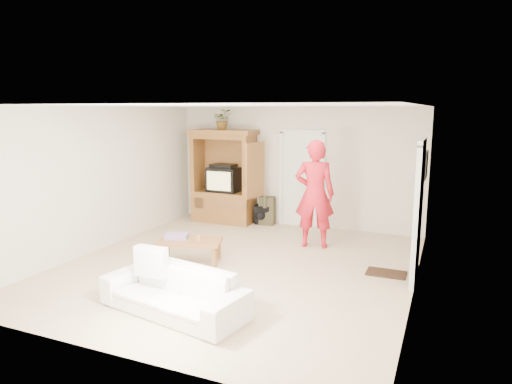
% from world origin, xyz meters
% --- Properties ---
extents(floor, '(6.00, 6.00, 0.00)m').
position_xyz_m(floor, '(0.00, 0.00, 0.00)').
color(floor, tan).
rests_on(floor, ground).
extents(ceiling, '(6.00, 6.00, 0.00)m').
position_xyz_m(ceiling, '(0.00, 0.00, 2.60)').
color(ceiling, white).
rests_on(ceiling, floor).
extents(wall_back, '(5.50, 0.00, 5.50)m').
position_xyz_m(wall_back, '(0.00, 3.00, 1.30)').
color(wall_back, silver).
rests_on(wall_back, floor).
extents(wall_front, '(5.50, 0.00, 5.50)m').
position_xyz_m(wall_front, '(0.00, -3.00, 1.30)').
color(wall_front, silver).
rests_on(wall_front, floor).
extents(wall_left, '(0.00, 6.00, 6.00)m').
position_xyz_m(wall_left, '(-2.75, 0.00, 1.30)').
color(wall_left, silver).
rests_on(wall_left, floor).
extents(wall_right, '(0.00, 6.00, 6.00)m').
position_xyz_m(wall_right, '(2.75, 0.00, 1.30)').
color(wall_right, silver).
rests_on(wall_right, floor).
extents(armoire, '(1.82, 1.14, 2.10)m').
position_xyz_m(armoire, '(-1.58, 2.66, 0.91)').
color(armoire, '#95612E').
rests_on(armoire, floor).
extents(door_back, '(0.85, 0.05, 2.04)m').
position_xyz_m(door_back, '(0.15, 2.97, 1.02)').
color(door_back, white).
rests_on(door_back, floor).
extents(doorway_right, '(0.05, 0.90, 2.04)m').
position_xyz_m(doorway_right, '(2.73, 0.60, 1.02)').
color(doorway_right, black).
rests_on(doorway_right, floor).
extents(framed_picture, '(0.03, 0.60, 0.48)m').
position_xyz_m(framed_picture, '(2.73, 1.90, 1.60)').
color(framed_picture, black).
rests_on(framed_picture, wall_right).
extents(doormat, '(0.60, 0.40, 0.02)m').
position_xyz_m(doormat, '(2.30, 0.60, 0.01)').
color(doormat, '#382316').
rests_on(doormat, floor).
extents(plant, '(0.53, 0.51, 0.45)m').
position_xyz_m(plant, '(-1.60, 2.63, 2.32)').
color(plant, '#4C7238').
rests_on(plant, armoire).
extents(man, '(0.82, 0.62, 2.01)m').
position_xyz_m(man, '(0.84, 1.57, 1.00)').
color(man, red).
rests_on(man, floor).
extents(sofa, '(2.06, 1.11, 0.57)m').
position_xyz_m(sofa, '(-0.00, -1.88, 0.29)').
color(sofa, white).
rests_on(sofa, floor).
extents(coffee_table, '(1.16, 0.86, 0.39)m').
position_xyz_m(coffee_table, '(-0.83, -0.12, 0.34)').
color(coffee_table, '#A47438').
rests_on(coffee_table, floor).
extents(towel, '(0.46, 0.40, 0.08)m').
position_xyz_m(towel, '(-1.09, -0.12, 0.43)').
color(towel, '#FF549B').
rests_on(towel, coffee_table).
extents(candle, '(0.08, 0.08, 0.10)m').
position_xyz_m(candle, '(-0.68, -0.08, 0.44)').
color(candle, tan).
rests_on(candle, coffee_table).
extents(backpack_black, '(0.38, 0.26, 0.43)m').
position_xyz_m(backpack_black, '(-0.68, 2.74, 0.22)').
color(backpack_black, black).
rests_on(backpack_black, floor).
extents(backpack_olive, '(0.36, 0.28, 0.63)m').
position_xyz_m(backpack_olive, '(-0.58, 2.77, 0.31)').
color(backpack_olive, '#47442B').
rests_on(backpack_olive, floor).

